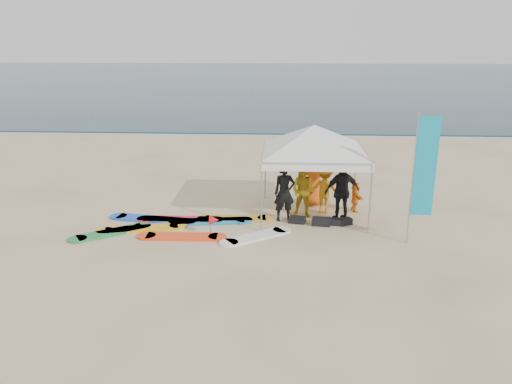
{
  "coord_description": "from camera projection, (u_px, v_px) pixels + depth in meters",
  "views": [
    {
      "loc": [
        0.86,
        -11.46,
        5.58
      ],
      "look_at": [
        0.12,
        2.6,
        1.2
      ],
      "focal_mm": 35.0,
      "sensor_mm": 36.0,
      "label": 1
    }
  ],
  "objects": [
    {
      "name": "person_black_a",
      "position": [
        284.0,
        193.0,
        15.64
      ],
      "size": [
        0.75,
        0.58,
        1.84
      ],
      "primitive_type": "imported",
      "rotation": [
        0.0,
        0.0,
        0.22
      ],
      "color": "black",
      "rests_on": "ground"
    },
    {
      "name": "person_orange_b",
      "position": [
        314.0,
        178.0,
        17.08
      ],
      "size": [
        1.06,
        0.84,
        1.9
      ],
      "primitive_type": "imported",
      "rotation": [
        0.0,
        0.0,
        3.43
      ],
      "color": "#D95A13",
      "rests_on": "ground"
    },
    {
      "name": "marker_pennant",
      "position": [
        214.0,
        220.0,
        14.49
      ],
      "size": [
        0.28,
        0.28,
        0.64
      ],
      "color": "#A5A5A8",
      "rests_on": "ground"
    },
    {
      "name": "person_yellow",
      "position": [
        303.0,
        191.0,
        15.98
      ],
      "size": [
        1.02,
        0.91,
        1.72
      ],
      "primitive_type": "imported",
      "rotation": [
        0.0,
        0.0,
        -0.38
      ],
      "color": "gold",
      "rests_on": "ground"
    },
    {
      "name": "ground",
      "position": [
        246.0,
        267.0,
        12.63
      ],
      "size": [
        120.0,
        120.0,
        0.0
      ],
      "primitive_type": "plane",
      "color": "beige",
      "rests_on": "ground"
    },
    {
      "name": "person_black_b",
      "position": [
        342.0,
        191.0,
        15.59
      ],
      "size": [
        1.21,
        0.73,
        1.93
      ],
      "primitive_type": "imported",
      "rotation": [
        0.0,
        0.0,
        3.39
      ],
      "color": "black",
      "rests_on": "ground"
    },
    {
      "name": "person_orange_a",
      "position": [
        325.0,
        189.0,
        16.36
      ],
      "size": [
        1.14,
        0.79,
        1.62
      ],
      "primitive_type": "imported",
      "rotation": [
        0.0,
        0.0,
        2.95
      ],
      "color": "orange",
      "rests_on": "ground"
    },
    {
      "name": "surfboard_spread",
      "position": [
        182.0,
        226.0,
        15.31
      ],
      "size": [
        6.17,
        2.54,
        0.07
      ],
      "color": "blue",
      "rests_on": "ground"
    },
    {
      "name": "gear_pile",
      "position": [
        322.0,
        221.0,
        15.54
      ],
      "size": [
        2.01,
        0.67,
        0.22
      ],
      "color": "black",
      "rests_on": "ground"
    },
    {
      "name": "person_seated",
      "position": [
        355.0,
        197.0,
        16.59
      ],
      "size": [
        0.44,
        0.97,
        1.01
      ],
      "primitive_type": "imported",
      "rotation": [
        0.0,
        0.0,
        1.72
      ],
      "color": "orange",
      "rests_on": "ground"
    },
    {
      "name": "shoreline_foam",
      "position": [
        268.0,
        134.0,
        29.98
      ],
      "size": [
        160.0,
        1.2,
        0.01
      ],
      "primitive_type": "cube",
      "color": "silver",
      "rests_on": "ground"
    },
    {
      "name": "ocean",
      "position": [
        277.0,
        79.0,
        69.83
      ],
      "size": [
        160.0,
        84.0,
        0.08
      ],
      "primitive_type": "cube",
      "color": "#0C2633",
      "rests_on": "ground"
    },
    {
      "name": "feather_flag",
      "position": [
        424.0,
        168.0,
        13.49
      ],
      "size": [
        0.62,
        0.04,
        3.71
      ],
      "color": "#A5A5A8",
      "rests_on": "ground"
    },
    {
      "name": "canopy_tent",
      "position": [
        315.0,
        125.0,
        15.53
      ],
      "size": [
        4.5,
        4.5,
        3.39
      ],
      "color": "#A5A5A8",
      "rests_on": "ground"
    }
  ]
}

